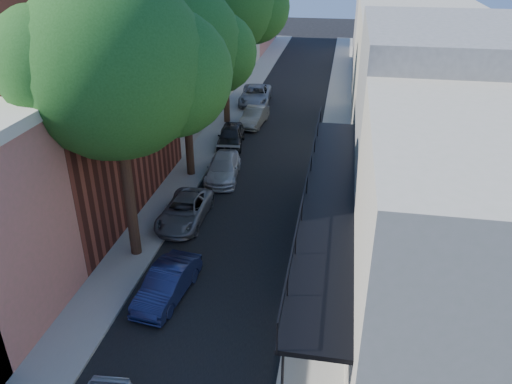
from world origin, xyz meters
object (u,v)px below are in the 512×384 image
at_px(parked_car_d, 223,168).
at_px(parked_car_e, 231,136).
at_px(parked_car_b, 167,283).
at_px(parked_car_f, 254,117).
at_px(oak_mid, 192,47).
at_px(parked_car_g, 255,95).
at_px(parked_car_c, 185,211).
at_px(oak_near, 127,68).
at_px(oak_far, 231,1).

relative_size(parked_car_d, parked_car_e, 1.07).
height_order(parked_car_b, parked_car_f, parked_car_f).
bearing_deg(parked_car_e, oak_mid, -107.40).
distance_m(parked_car_e, parked_car_g, 9.17).
distance_m(parked_car_d, parked_car_e, 4.82).
relative_size(parked_car_b, parked_car_d, 0.88).
bearing_deg(parked_car_c, parked_car_e, 90.18).
height_order(oak_near, parked_car_d, oak_near).
height_order(oak_mid, parked_car_b, oak_mid).
height_order(oak_near, parked_car_b, oak_near).
xyz_separation_m(oak_far, parked_car_b, (1.78, -19.68, -7.65)).
bearing_deg(parked_car_g, oak_near, -96.11).
distance_m(oak_far, parked_car_b, 21.20).
relative_size(oak_far, parked_car_c, 2.86).
distance_m(parked_car_c, parked_car_g, 18.93).
bearing_deg(oak_mid, oak_near, -89.63).
relative_size(oak_mid, oak_far, 0.86).
bearing_deg(oak_far, parked_car_e, -80.05).
xyz_separation_m(parked_car_d, parked_car_e, (-0.65, 4.78, 0.06)).
bearing_deg(oak_near, parked_car_g, 87.97).
distance_m(oak_mid, parked_car_f, 10.93).
distance_m(oak_near, parked_car_d, 10.73).
distance_m(oak_mid, parked_car_b, 12.59).
bearing_deg(oak_near, parked_car_c, 74.51).
xyz_separation_m(oak_far, parked_car_e, (0.79, -4.48, -7.60)).
height_order(oak_mid, oak_far, oak_far).
distance_m(oak_near, parked_car_e, 14.48).
bearing_deg(parked_car_f, parked_car_c, -88.27).
bearing_deg(parked_car_g, parked_car_c, -94.08).
height_order(parked_car_e, parked_car_f, parked_car_e).
bearing_deg(parked_car_g, oak_mid, -97.49).
distance_m(parked_car_c, parked_car_d, 5.02).
relative_size(oak_mid, parked_car_f, 2.69).
bearing_deg(parked_car_e, oak_near, -100.48).
distance_m(oak_near, parked_car_c, 7.84).
bearing_deg(oak_far, parked_car_c, -86.97).
relative_size(parked_car_c, parked_car_e, 1.07).
distance_m(parked_car_b, parked_car_f, 19.34).
distance_m(oak_mid, parked_car_e, 7.90).
distance_m(oak_mid, parked_car_d, 6.63).
height_order(parked_car_c, parked_car_d, parked_car_d).
bearing_deg(oak_mid, parked_car_b, -80.15).
bearing_deg(parked_car_g, parked_car_d, -91.29).
bearing_deg(oak_mid, parked_car_e, 79.43).
bearing_deg(parked_car_g, parked_car_b, -91.66).
relative_size(parked_car_b, parked_car_f, 0.97).
xyz_separation_m(oak_near, parked_car_b, (1.80, -2.68, -7.27)).
distance_m(parked_car_c, parked_car_e, 9.76).
relative_size(oak_far, parked_car_b, 3.24).
distance_m(oak_near, oak_far, 17.01).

